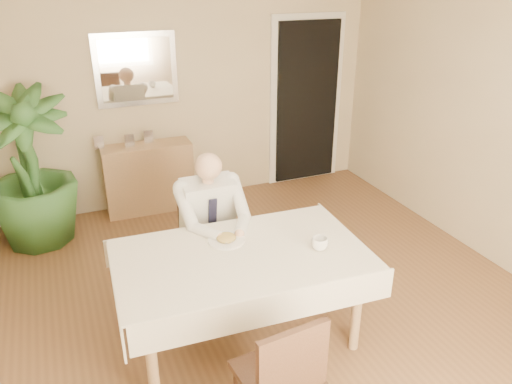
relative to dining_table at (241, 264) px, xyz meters
name	(u,v)px	position (x,y,z in m)	size (l,w,h in m)	color
room	(276,165)	(0.32, 0.15, 0.63)	(5.00, 5.02, 2.60)	brown
doorway	(306,103)	(1.87, 2.61, 0.33)	(0.96, 0.07, 2.10)	white
mirror	(136,70)	(-0.16, 2.62, 0.88)	(0.86, 0.04, 0.76)	silver
dining_table	(241,264)	(0.00, 0.00, 0.00)	(1.77, 1.10, 0.75)	#AA7E4F
chair_far	(205,234)	(0.00, 0.87, -0.21)	(0.42, 0.42, 0.82)	#40291C
chair_near	(283,375)	(-0.09, -0.87, -0.17)	(0.46, 0.46, 0.88)	#40291C
seated_man	(214,224)	(0.00, 0.59, 0.02)	(0.48, 0.72, 1.24)	silver
plate	(226,240)	(-0.04, 0.20, 0.09)	(0.26, 0.26, 0.02)	white
food	(226,238)	(-0.04, 0.20, 0.11)	(0.14, 0.14, 0.06)	olive
knife	(234,241)	(0.00, 0.14, 0.11)	(0.01, 0.01, 0.13)	silver
fork	(224,243)	(-0.08, 0.14, 0.11)	(0.01, 0.01, 0.13)	silver
coffee_mug	(320,244)	(0.52, -0.15, 0.13)	(0.12, 0.12, 0.09)	white
sideboard	(149,178)	(-0.16, 2.47, -0.28)	(0.96, 0.33, 0.77)	#AA7E4F
photo_frame_left	(99,142)	(-0.64, 2.54, 0.17)	(0.10, 0.02, 0.14)	silver
photo_frame_center	(129,140)	(-0.33, 2.47, 0.17)	(0.10, 0.02, 0.14)	silver
photo_frame_right	(148,137)	(-0.11, 2.53, 0.17)	(0.10, 0.02, 0.14)	silver
potted_palm	(29,169)	(-1.33, 2.18, 0.10)	(0.86, 0.86, 1.54)	#2E5E27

